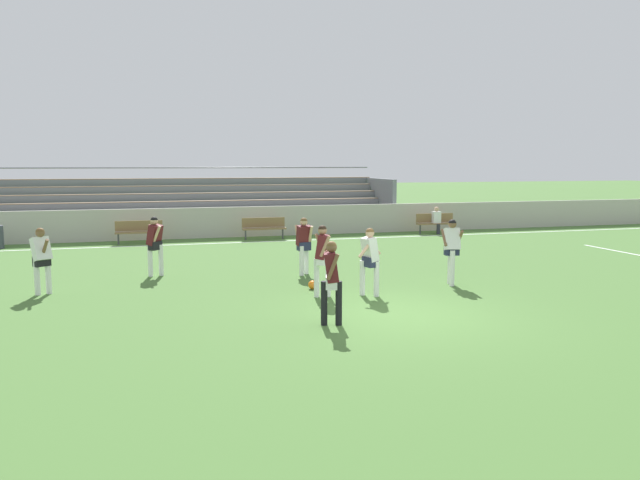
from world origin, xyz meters
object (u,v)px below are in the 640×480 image
object	(u,v)px
bleacher_stand	(182,204)
player_white_deep_cover	(41,255)
bench_near_wall_gap	(139,230)
bench_far_right	(264,226)
player_dark_challenging	(322,254)
player_dark_overlapping	(332,275)
soccer_ball	(313,285)
spectator_seated	(437,218)
player_dark_pressing_high	(155,241)
player_white_dropping_back	(452,246)
bench_centre_sideline	(435,221)
player_dark_wide_left	(304,241)
player_white_wide_right	(370,256)

from	to	relation	value
bleacher_stand	player_white_deep_cover	xyz separation A→B (m)	(-3.92, -13.21, -0.31)
bleacher_stand	bench_near_wall_gap	size ratio (longest dim) A/B	11.04
bench_far_right	player_dark_challenging	world-z (taller)	player_dark_challenging
bleacher_stand	player_dark_challenging	size ratio (longest dim) A/B	11.66
player_dark_challenging	player_dark_overlapping	size ratio (longest dim) A/B	1.03
player_white_deep_cover	soccer_ball	world-z (taller)	player_white_deep_cover
spectator_seated	player_white_deep_cover	xyz separation A→B (m)	(-14.83, -8.85, 0.26)
player_white_deep_cover	player_dark_challenging	bearing A→B (deg)	-17.84
player_dark_pressing_high	player_white_deep_cover	size ratio (longest dim) A/B	1.03
player_white_dropping_back	soccer_ball	xyz separation A→B (m)	(-3.61, 0.44, -0.91)
player_dark_challenging	soccer_ball	bearing A→B (deg)	90.28
bleacher_stand	player_dark_overlapping	size ratio (longest dim) A/B	12.00
bleacher_stand	bench_centre_sideline	distance (m)	11.73
bleacher_stand	bench_centre_sideline	world-z (taller)	bleacher_stand
bleacher_stand	soccer_ball	world-z (taller)	bleacher_stand
spectator_seated	player_white_dropping_back	distance (m)	11.52
player_dark_pressing_high	soccer_ball	bearing A→B (deg)	-37.39
bench_near_wall_gap	player_white_deep_cover	world-z (taller)	player_white_deep_cover
bleacher_stand	player_white_dropping_back	world-z (taller)	bleacher_stand
player_dark_wide_left	soccer_ball	world-z (taller)	player_dark_wide_left
player_white_wide_right	soccer_ball	bearing A→B (deg)	135.68
bench_centre_sideline	player_dark_challenging	world-z (taller)	player_dark_challenging
spectator_seated	soccer_ball	xyz separation A→B (m)	(-8.42, -10.02, -0.59)
bench_centre_sideline	player_white_wide_right	distance (m)	13.40
player_white_dropping_back	bench_centre_sideline	bearing A→B (deg)	65.52
bench_far_right	player_dark_wide_left	bearing A→B (deg)	-92.29
player_dark_wide_left	player_white_deep_cover	distance (m)	6.73
player_dark_overlapping	soccer_ball	distance (m)	3.48
bench_near_wall_gap	player_dark_challenging	distance (m)	11.88
player_white_wide_right	player_dark_pressing_high	xyz separation A→B (m)	(-4.89, 3.98, 0.03)
bleacher_stand	bench_near_wall_gap	bearing A→B (deg)	-114.00
bench_near_wall_gap	spectator_seated	size ratio (longest dim) A/B	1.49
player_dark_wide_left	player_white_wide_right	bearing A→B (deg)	-74.61
player_dark_pressing_high	player_dark_overlapping	xyz separation A→B (m)	(3.28, -6.22, -0.01)
player_white_dropping_back	player_dark_overlapping	bearing A→B (deg)	-144.86
player_dark_wide_left	bench_far_right	bearing A→B (deg)	87.71
bench_near_wall_gap	player_dark_pressing_high	distance (m)	7.29
player_dark_challenging	player_dark_overlapping	bearing A→B (deg)	-101.74
player_white_dropping_back	bleacher_stand	bearing A→B (deg)	112.37
bench_far_right	player_dark_challenging	size ratio (longest dim) A/B	1.06
soccer_ball	player_dark_challenging	bearing A→B (deg)	-89.72
bench_centre_sideline	player_dark_pressing_high	world-z (taller)	player_dark_pressing_high
player_dark_challenging	player_dark_wide_left	world-z (taller)	player_dark_challenging
bench_far_right	player_dark_wide_left	world-z (taller)	player_dark_wide_left
spectator_seated	player_dark_pressing_high	distance (m)	14.14
player_dark_challenging	player_white_dropping_back	size ratio (longest dim) A/B	1.00
player_dark_challenging	soccer_ball	world-z (taller)	player_dark_challenging
player_white_dropping_back	player_white_wide_right	bearing A→B (deg)	-165.44
player_dark_challenging	player_dark_wide_left	distance (m)	2.88
bench_centre_sideline	player_dark_challenging	distance (m)	13.89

